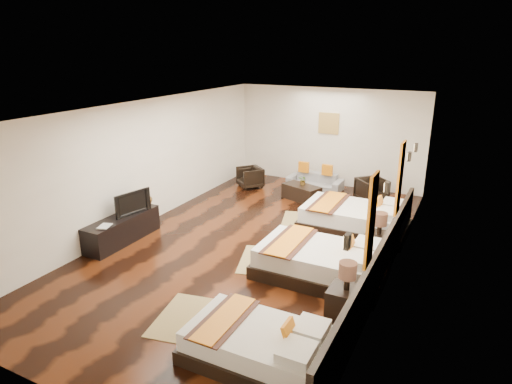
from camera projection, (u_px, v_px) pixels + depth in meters
The scene contains 30 objects.
floor at pixel (254, 244), 9.15m from camera, with size 5.50×9.50×0.01m, color black.
ceiling at pixel (253, 108), 8.27m from camera, with size 5.50×9.50×0.01m, color white.
back_wall at pixel (328, 137), 12.74m from camera, with size 5.50×0.01×2.80m, color silver.
left_wall at pixel (145, 163), 9.89m from camera, with size 0.01×9.50×2.80m, color silver.
right_wall at pixel (396, 200), 7.54m from camera, with size 0.01×9.50×2.80m, color silver.
headboard_panel at pixel (379, 269), 7.17m from camera, with size 0.08×6.60×0.90m, color black.
bed_near at pixel (259, 345), 5.68m from camera, with size 1.86×1.17×0.71m.
bed_mid at pixel (322, 262), 7.76m from camera, with size 2.23×1.40×0.85m.
bed_far at pixel (355, 218), 9.70m from camera, with size 2.27×1.43×0.87m.
nightstand_a at pixel (345, 301), 6.47m from camera, with size 0.49×0.49×0.97m.
nightstand_b at pixel (378, 244), 8.34m from camera, with size 0.49×0.49×0.97m.
jute_mat_near at pixel (184, 317), 6.66m from camera, with size 0.75×1.20×0.01m, color #957E4C.
jute_mat_mid at pixel (260, 260), 8.44m from camera, with size 0.75×1.20×0.01m, color #957E4C.
jute_mat_far at pixel (299, 221), 10.32m from camera, with size 0.75×1.20×0.01m, color #957E4C.
tv_console at pixel (122, 229), 9.19m from camera, with size 0.50×1.80×0.55m, color black.
tv at pixel (131, 202), 9.22m from camera, with size 0.86×0.11×0.49m, color black.
book at pixel (99, 226), 8.59m from camera, with size 0.21×0.29×0.03m, color black.
figurine at pixel (144, 198), 9.67m from camera, with size 0.34×0.34×0.35m, color brown.
sofa at pixel (315, 181), 12.59m from camera, with size 1.56×0.61×0.46m, color gray.
armchair_left at pixel (250, 177), 12.72m from camera, with size 0.64×0.65×0.60m, color black.
armchair_right at pixel (372, 190), 11.52m from camera, with size 0.68×0.70×0.63m, color black.
coffee_table at pixel (301, 193), 11.71m from camera, with size 1.00×0.50×0.40m, color black.
table_plant at pixel (303, 180), 11.64m from camera, with size 0.23×0.20×0.26m, color #316421.
orange_panel_a at pixel (371, 221), 5.84m from camera, with size 0.04×0.40×1.30m, color #D86014.
orange_panel_b at pixel (400, 178), 7.70m from camera, with size 0.04×0.40×1.30m, color #D86014.
sconce_near at pixel (347, 241), 4.87m from camera, with size 0.07×0.12×0.18m.
sconce_mid at pixel (387, 187), 6.74m from camera, with size 0.07×0.12×0.18m.
sconce_far at pixel (409, 157), 8.60m from camera, with size 0.07×0.12×0.18m.
sconce_lounge at pixel (416, 148), 9.36m from camera, with size 0.07×0.12×0.18m.
gold_artwork at pixel (329, 123), 12.59m from camera, with size 0.60×0.04×0.60m, color #AD873F.
Camera 1 is at (3.81, -7.43, 3.90)m, focal length 30.93 mm.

